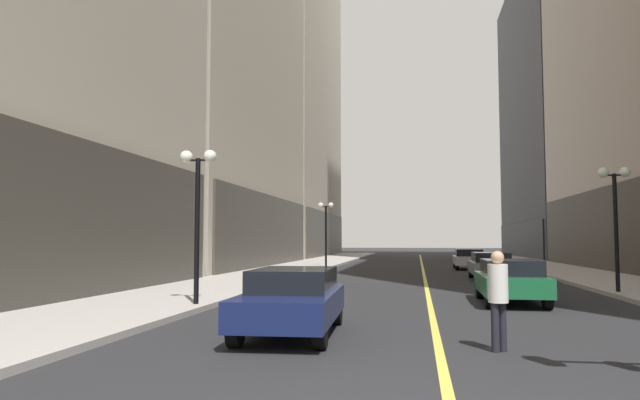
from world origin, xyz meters
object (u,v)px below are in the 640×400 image
(street_lamp_left_near, at_px, (198,192))
(pedestrian_in_white_shirt, at_px, (498,293))
(street_lamp_left_far, at_px, (326,220))
(car_green, at_px, (510,280))
(street_lamp_right_mid, at_px, (615,201))
(car_grey, at_px, (490,265))
(car_silver, at_px, (469,258))
(car_navy, at_px, (293,299))

(street_lamp_left_near, bearing_deg, pedestrian_in_white_shirt, -33.31)
(pedestrian_in_white_shirt, bearing_deg, street_lamp_left_far, 104.90)
(car_green, height_order, street_lamp_left_far, street_lamp_left_far)
(street_lamp_left_far, relative_size, street_lamp_right_mid, 1.00)
(car_grey, bearing_deg, car_silver, 90.64)
(street_lamp_right_mid, bearing_deg, car_grey, 115.17)
(car_silver, bearing_deg, car_navy, -102.13)
(car_grey, xyz_separation_m, pedestrian_in_white_shirt, (-2.04, -17.95, 0.28))
(car_grey, height_order, street_lamp_left_far, street_lamp_left_far)
(street_lamp_left_near, relative_size, street_lamp_left_far, 1.00)
(car_green, distance_m, pedestrian_in_white_shirt, 7.87)
(car_navy, relative_size, car_green, 1.07)
(car_navy, height_order, car_green, same)
(car_grey, bearing_deg, street_lamp_left_far, 133.61)
(car_silver, xyz_separation_m, street_lamp_left_far, (-9.34, -0.34, 2.54))
(street_lamp_left_near, distance_m, street_lamp_left_far, 23.00)
(pedestrian_in_white_shirt, xyz_separation_m, street_lamp_left_near, (-7.41, 4.87, 2.25))
(pedestrian_in_white_shirt, relative_size, street_lamp_left_far, 0.39)
(car_green, relative_size, street_lamp_left_far, 0.92)
(car_silver, height_order, street_lamp_right_mid, street_lamp_right_mid)
(car_navy, xyz_separation_m, pedestrian_in_white_shirt, (3.88, -1.18, 0.29))
(car_grey, relative_size, car_silver, 1.09)
(pedestrian_in_white_shirt, bearing_deg, street_lamp_right_mid, 63.56)
(car_silver, bearing_deg, car_green, -91.51)
(car_silver, relative_size, pedestrian_in_white_shirt, 2.46)
(car_navy, distance_m, street_lamp_right_mid, 13.62)
(car_navy, bearing_deg, street_lamp_left_near, 133.75)
(pedestrian_in_white_shirt, bearing_deg, car_green, 79.84)
(car_silver, height_order, street_lamp_left_far, street_lamp_left_far)
(car_grey, distance_m, car_silver, 10.27)
(car_grey, xyz_separation_m, car_silver, (-0.11, 10.27, -0.00))
(car_silver, bearing_deg, street_lamp_left_far, -177.91)
(street_lamp_left_far, bearing_deg, street_lamp_left_near, -90.00)
(car_grey, distance_m, street_lamp_left_far, 13.94)
(car_green, relative_size, pedestrian_in_white_shirt, 2.36)
(street_lamp_left_near, xyz_separation_m, street_lamp_left_far, (0.00, 23.00, 0.00))
(car_navy, relative_size, car_silver, 1.03)
(pedestrian_in_white_shirt, bearing_deg, car_silver, 86.09)
(pedestrian_in_white_shirt, bearing_deg, street_lamp_left_near, 146.69)
(car_silver, distance_m, street_lamp_right_mid, 17.90)
(car_silver, bearing_deg, street_lamp_right_mid, -78.75)
(car_navy, bearing_deg, pedestrian_in_white_shirt, -16.92)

